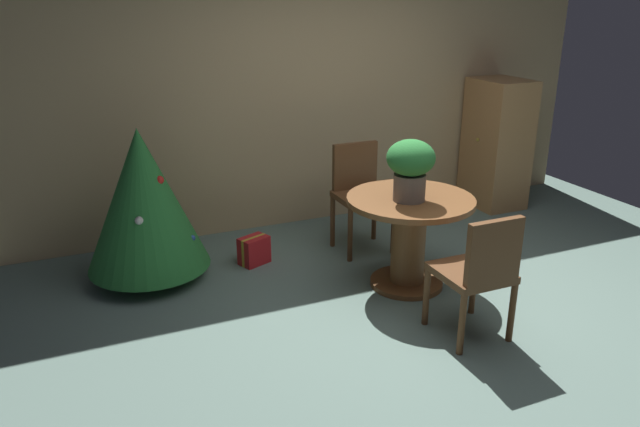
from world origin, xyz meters
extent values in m
plane|color=slate|center=(0.00, 0.00, 0.00)|extent=(6.60, 6.60, 0.00)
cube|color=tan|center=(0.00, 2.20, 1.30)|extent=(6.00, 0.10, 2.60)
cylinder|color=brown|center=(0.05, 0.48, 0.02)|extent=(0.57, 0.57, 0.04)
cylinder|color=brown|center=(0.05, 0.48, 0.37)|extent=(0.26, 0.26, 0.65)
cylinder|color=brown|center=(0.05, 0.48, 0.71)|extent=(0.97, 0.97, 0.04)
cylinder|color=#665B51|center=(0.00, 0.43, 0.83)|extent=(0.24, 0.24, 0.20)
ellipsoid|color=#287533|center=(0.00, 0.43, 1.06)|extent=(0.36, 0.36, 0.27)
sphere|color=red|center=(-0.02, 0.33, 1.12)|extent=(0.08, 0.08, 0.08)
sphere|color=red|center=(-0.12, 0.41, 1.08)|extent=(0.06, 0.06, 0.06)
cylinder|color=brown|center=(0.26, 1.07, 0.24)|extent=(0.04, 0.04, 0.48)
cylinder|color=brown|center=(-0.17, 1.07, 0.24)|extent=(0.04, 0.04, 0.48)
cylinder|color=brown|center=(0.26, 1.43, 0.24)|extent=(0.04, 0.04, 0.48)
cylinder|color=brown|center=(-0.17, 1.43, 0.24)|extent=(0.04, 0.04, 0.48)
cube|color=brown|center=(0.05, 1.25, 0.50)|extent=(0.47, 0.40, 0.05)
cube|color=brown|center=(0.05, 1.42, 0.74)|extent=(0.42, 0.05, 0.42)
cylinder|color=brown|center=(-0.15, -0.10, 0.21)|extent=(0.04, 0.04, 0.42)
cylinder|color=brown|center=(0.25, -0.10, 0.21)|extent=(0.04, 0.04, 0.42)
cylinder|color=brown|center=(-0.15, -0.51, 0.21)|extent=(0.04, 0.04, 0.42)
cylinder|color=brown|center=(0.25, -0.51, 0.21)|extent=(0.04, 0.04, 0.42)
cube|color=brown|center=(0.05, -0.31, 0.45)|extent=(0.44, 0.45, 0.05)
cube|color=brown|center=(0.05, -0.51, 0.68)|extent=(0.40, 0.05, 0.42)
cylinder|color=brown|center=(-1.79, 1.43, 0.05)|extent=(0.10, 0.10, 0.11)
cone|color=#287533|center=(-1.79, 1.43, 0.67)|extent=(0.97, 0.97, 1.13)
sphere|color=#2D51A8|center=(-1.67, 1.57, 0.75)|extent=(0.05, 0.05, 0.05)
sphere|color=#2D51A8|center=(-1.47, 1.25, 0.36)|extent=(0.05, 0.05, 0.05)
sphere|color=silver|center=(-1.87, 1.17, 0.59)|extent=(0.06, 0.06, 0.06)
sphere|color=red|center=(-1.67, 1.32, 0.84)|extent=(0.07, 0.07, 0.07)
cube|color=red|center=(-0.94, 1.35, 0.12)|extent=(0.29, 0.24, 0.24)
cube|color=gold|center=(-0.94, 1.35, 0.12)|extent=(0.24, 0.12, 0.24)
cube|color=#B27F4C|center=(1.92, 1.80, 0.68)|extent=(0.49, 0.62, 1.35)
sphere|color=#B29338|center=(1.67, 1.80, 0.74)|extent=(0.04, 0.04, 0.04)
camera|label=1|loc=(-2.32, -3.25, 2.20)|focal=34.21mm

